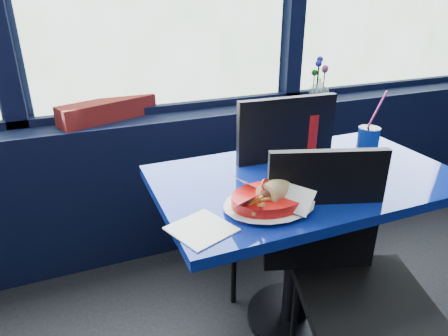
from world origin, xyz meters
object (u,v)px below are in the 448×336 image
(flower_vase, at_px, (319,87))
(soda_cup, at_px, (368,143))
(near_table, at_px, (303,215))
(food_basket, at_px, (271,197))
(planter_box, at_px, (108,110))
(ketchup_bottle, at_px, (310,131))
(chair_near_front, at_px, (347,267))
(chair_near_back, at_px, (267,181))

(flower_vase, xyz_separation_m, soda_cup, (-0.30, -0.80, -0.05))
(near_table, xyz_separation_m, food_basket, (-0.25, -0.17, 0.22))
(planter_box, height_order, soda_cup, soda_cup)
(flower_vase, relative_size, ketchup_bottle, 1.03)
(chair_near_front, xyz_separation_m, flower_vase, (0.65, 1.17, 0.34))
(chair_near_front, height_order, planter_box, chair_near_front)
(planter_box, xyz_separation_m, ketchup_bottle, (0.77, -0.72, 0.01))
(chair_near_back, xyz_separation_m, planter_box, (-0.64, 0.59, 0.26))
(chair_near_front, relative_size, planter_box, 1.83)
(chair_near_front, relative_size, food_basket, 3.25)
(ketchup_bottle, xyz_separation_m, soda_cup, (0.20, -0.13, -0.04))
(near_table, bearing_deg, flower_vase, 53.53)
(food_basket, relative_size, ketchup_bottle, 1.15)
(planter_box, distance_m, flower_vase, 1.27)
(flower_vase, height_order, food_basket, flower_vase)
(flower_vase, bearing_deg, near_table, -126.47)
(soda_cup, bearing_deg, chair_near_back, 141.76)
(planter_box, bearing_deg, chair_near_back, -64.39)
(chair_near_front, relative_size, soda_cup, 3.10)
(flower_vase, bearing_deg, ketchup_bottle, -127.10)
(near_table, relative_size, chair_near_back, 1.17)
(soda_cup, bearing_deg, ketchup_bottle, 146.73)
(chair_near_back, distance_m, soda_cup, 0.49)
(planter_box, bearing_deg, food_basket, -91.48)
(near_table, bearing_deg, ketchup_bottle, 55.91)
(chair_near_front, distance_m, chair_near_back, 0.64)
(chair_near_back, bearing_deg, food_basket, 65.72)
(planter_box, relative_size, food_basket, 1.77)
(planter_box, relative_size, soda_cup, 1.69)
(ketchup_bottle, bearing_deg, soda_cup, -33.27)
(near_table, height_order, planter_box, planter_box)
(chair_near_front, height_order, food_basket, chair_near_front)
(soda_cup, bearing_deg, flower_vase, 69.64)
(chair_near_front, xyz_separation_m, food_basket, (-0.23, 0.16, 0.24))
(flower_vase, distance_m, ketchup_bottle, 0.83)
(chair_near_front, relative_size, ketchup_bottle, 3.72)
(near_table, relative_size, chair_near_front, 1.27)
(food_basket, relative_size, soda_cup, 0.95)
(flower_vase, height_order, soda_cup, flower_vase)
(chair_near_front, height_order, chair_near_back, chair_near_back)
(flower_vase, bearing_deg, chair_near_front, -119.15)
(soda_cup, bearing_deg, near_table, -171.75)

